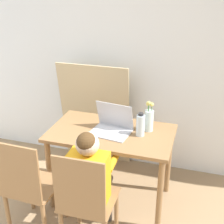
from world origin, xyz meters
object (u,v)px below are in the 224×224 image
object	(u,v)px
laptop	(112,125)
flower_vase	(149,119)
chair_occupied	(86,202)
person_seated	(91,174)
water_bottle	(140,125)
chair_spare	(29,186)

from	to	relation	value
laptop	flower_vase	distance (m)	0.33
chair_occupied	person_seated	distance (m)	0.21
chair_occupied	flower_vase	xyz separation A→B (m)	(0.31, 0.76, 0.38)
person_seated	flower_vase	world-z (taller)	flower_vase
chair_occupied	water_bottle	xyz separation A→B (m)	(0.26, 0.64, 0.37)
chair_occupied	laptop	bearing A→B (deg)	-91.47
person_seated	water_bottle	bearing A→B (deg)	-117.70
laptop	chair_spare	bearing A→B (deg)	-121.46
chair_spare	flower_vase	distance (m)	1.15
chair_occupied	chair_spare	bearing A→B (deg)	-4.93
water_bottle	person_seated	bearing A→B (deg)	-116.66
laptop	flower_vase	bearing A→B (deg)	27.35
chair_spare	laptop	bearing A→B (deg)	-127.43
flower_vase	water_bottle	distance (m)	0.12
chair_spare	chair_occupied	bearing A→B (deg)	178.04
flower_vase	water_bottle	world-z (taller)	flower_vase
person_seated	flower_vase	xyz separation A→B (m)	(0.31, 0.63, 0.21)
laptop	water_bottle	xyz separation A→B (m)	(0.25, -0.00, 0.04)
person_seated	laptop	distance (m)	0.55
chair_spare	water_bottle	distance (m)	1.04
chair_spare	person_seated	world-z (taller)	person_seated
chair_spare	water_bottle	world-z (taller)	water_bottle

